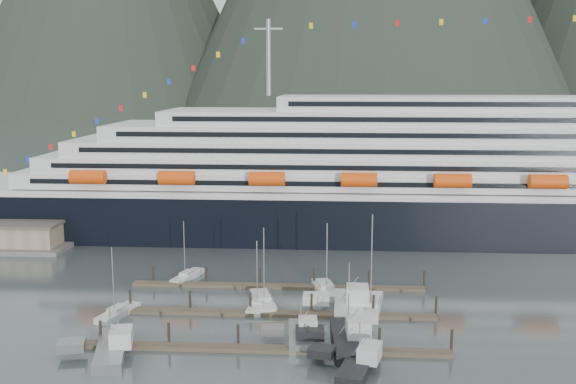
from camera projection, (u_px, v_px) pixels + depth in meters
name	position (u px, v px, depth m)	size (l,w,h in m)	color
ground	(303.00, 323.00, 94.62)	(1600.00, 1600.00, 0.00)	#4B5959
cruise_ship	(454.00, 182.00, 144.68)	(210.00, 30.40, 50.30)	black
dock_near	(261.00, 348.00, 85.11)	(48.18, 2.28, 3.20)	#3F3628
dock_mid	(271.00, 313.00, 97.90)	(48.18, 2.28, 3.20)	#3F3628
dock_far	(278.00, 286.00, 110.69)	(48.18, 2.28, 3.20)	#3F3628
sailboat_a	(118.00, 313.00, 97.51)	(4.66, 8.62, 10.79)	#BEBEBE
sailboat_b	(263.00, 302.00, 102.54)	(5.21, 10.46, 12.62)	#BEBEBE
sailboat_c	(258.00, 305.00, 100.98)	(2.92, 8.30, 10.86)	#BEBEBE
sailboat_d	(371.00, 307.00, 100.11)	(4.41, 12.32, 15.23)	#BEBEBE
sailboat_e	(187.00, 277.00, 115.60)	(4.43, 8.78, 10.63)	#BEBEBE
sailboat_f	(325.00, 291.00, 107.86)	(4.80, 10.13, 12.19)	#BEBEBE
trawler_a	(110.00, 348.00, 83.80)	(9.57, 12.90, 6.83)	gray
trawler_b	(300.00, 334.00, 88.42)	(7.45, 9.77, 6.17)	gray
trawler_c	(358.00, 361.00, 80.19)	(9.25, 12.58, 6.18)	black
trawler_d	(347.00, 339.00, 86.55)	(9.77, 13.18, 7.75)	black
trawler_e	(348.00, 305.00, 99.26)	(9.67, 12.68, 8.25)	#BEBEBE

